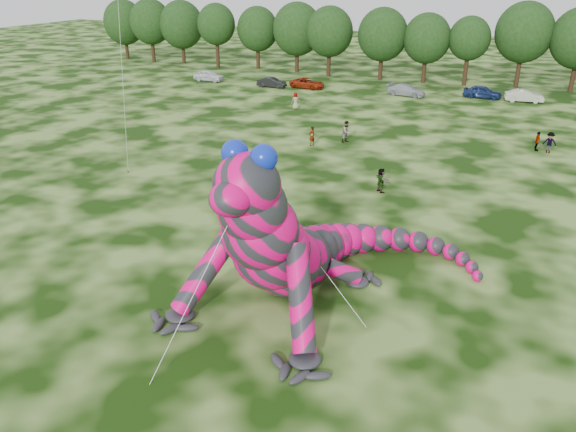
% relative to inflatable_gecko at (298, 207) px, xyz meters
% --- Properties ---
extents(ground, '(240.00, 240.00, 0.00)m').
position_rel_inflatable_gecko_xyz_m(ground, '(-0.32, -1.73, -4.07)').
color(ground, '#16330A').
rests_on(ground, ground).
extents(inflatable_gecko, '(15.41, 17.69, 8.15)m').
position_rel_inflatable_gecko_xyz_m(inflatable_gecko, '(0.00, 0.00, 0.00)').
color(inflatable_gecko, '#E8036A').
rests_on(inflatable_gecko, ground).
extents(tree_0, '(6.91, 6.22, 9.51)m').
position_rel_inflatable_gecko_xyz_m(tree_0, '(-54.88, 57.50, 0.68)').
color(tree_0, black).
rests_on(tree_0, ground).
extents(tree_1, '(6.74, 6.07, 9.81)m').
position_rel_inflatable_gecko_xyz_m(tree_1, '(-48.67, 56.32, 0.83)').
color(tree_1, black).
rests_on(tree_1, ground).
extents(tree_2, '(7.04, 6.34, 9.64)m').
position_rel_inflatable_gecko_xyz_m(tree_2, '(-43.34, 57.03, 0.75)').
color(tree_2, black).
rests_on(tree_2, ground).
extents(tree_3, '(5.81, 5.23, 9.44)m').
position_rel_inflatable_gecko_xyz_m(tree_3, '(-36.04, 55.33, 0.65)').
color(tree_3, black).
rests_on(tree_3, ground).
extents(tree_4, '(6.22, 5.60, 9.06)m').
position_rel_inflatable_gecko_xyz_m(tree_4, '(-29.96, 56.98, 0.45)').
color(tree_4, black).
rests_on(tree_4, ground).
extents(tree_5, '(7.16, 6.44, 9.80)m').
position_rel_inflatable_gecko_xyz_m(tree_5, '(-23.44, 56.70, 0.83)').
color(tree_5, black).
rests_on(tree_5, ground).
extents(tree_6, '(6.52, 5.86, 9.49)m').
position_rel_inflatable_gecko_xyz_m(tree_6, '(-17.87, 54.95, 0.67)').
color(tree_6, black).
rests_on(tree_6, ground).
extents(tree_7, '(6.68, 6.01, 9.48)m').
position_rel_inflatable_gecko_xyz_m(tree_7, '(-10.40, 55.07, 0.66)').
color(tree_7, black).
rests_on(tree_7, ground).
extents(tree_8, '(6.14, 5.53, 8.94)m').
position_rel_inflatable_gecko_xyz_m(tree_8, '(-4.54, 55.25, 0.40)').
color(tree_8, black).
rests_on(tree_8, ground).
extents(tree_9, '(5.27, 4.74, 8.68)m').
position_rel_inflatable_gecko_xyz_m(tree_9, '(0.75, 55.61, 0.27)').
color(tree_9, black).
rests_on(tree_9, ground).
extents(tree_10, '(7.09, 6.38, 10.50)m').
position_rel_inflatable_gecko_xyz_m(tree_10, '(7.08, 56.84, 1.18)').
color(tree_10, black).
rests_on(tree_10, ground).
extents(car_0, '(4.28, 1.77, 1.45)m').
position_rel_inflatable_gecko_xyz_m(car_0, '(-31.55, 44.97, -3.35)').
color(car_0, white).
rests_on(car_0, ground).
extents(car_1, '(3.79, 1.37, 1.24)m').
position_rel_inflatable_gecko_xyz_m(car_1, '(-21.88, 44.38, -3.45)').
color(car_1, black).
rests_on(car_1, ground).
extents(car_2, '(4.84, 2.84, 1.26)m').
position_rel_inflatable_gecko_xyz_m(car_2, '(-17.42, 45.61, -3.44)').
color(car_2, maroon).
rests_on(car_2, ground).
extents(car_3, '(4.81, 2.52, 1.33)m').
position_rel_inflatable_gecko_xyz_m(car_3, '(-4.80, 46.03, -3.41)').
color(car_3, '#A8ABB2').
rests_on(car_3, ground).
extents(car_4, '(4.45, 1.98, 1.49)m').
position_rel_inflatable_gecko_xyz_m(car_4, '(3.76, 48.08, -3.33)').
color(car_4, navy).
rests_on(car_4, ground).
extents(car_5, '(4.38, 2.09, 1.39)m').
position_rel_inflatable_gecko_xyz_m(car_5, '(8.36, 47.84, -3.38)').
color(car_5, beige).
rests_on(car_5, ground).
extents(spectator_4, '(1.04, 0.92, 1.80)m').
position_rel_inflatable_gecko_xyz_m(spectator_4, '(-14.32, 34.23, -3.17)').
color(spectator_4, gray).
rests_on(spectator_4, ground).
extents(spectator_2, '(1.18, 0.75, 1.75)m').
position_rel_inflatable_gecko_xyz_m(spectator_2, '(11.05, 27.83, -3.20)').
color(spectator_2, gray).
rests_on(spectator_2, ground).
extents(spectator_3, '(0.52, 1.00, 1.63)m').
position_rel_inflatable_gecko_xyz_m(spectator_3, '(10.12, 28.07, -3.26)').
color(spectator_3, gray).
rests_on(spectator_3, ground).
extents(spectator_5, '(1.49, 1.43, 1.69)m').
position_rel_inflatable_gecko_xyz_m(spectator_5, '(0.54, 13.62, -3.23)').
color(spectator_5, gray).
rests_on(spectator_5, ground).
extents(spectator_1, '(1.08, 1.15, 1.90)m').
position_rel_inflatable_gecko_xyz_m(spectator_1, '(-5.31, 24.21, -3.12)').
color(spectator_1, gray).
rests_on(spectator_1, ground).
extents(spectator_0, '(0.64, 0.74, 1.70)m').
position_rel_inflatable_gecko_xyz_m(spectator_0, '(-7.72, 21.98, -3.22)').
color(spectator_0, gray).
rests_on(spectator_0, ground).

